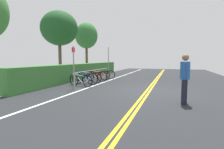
% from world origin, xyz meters
% --- Properties ---
extents(ground_plane, '(38.45, 11.07, 0.05)m').
position_xyz_m(ground_plane, '(0.00, 0.00, -0.03)').
color(ground_plane, '#232628').
extents(centre_line_yellow_inner, '(34.61, 0.10, 0.00)m').
position_xyz_m(centre_line_yellow_inner, '(0.00, -0.08, 0.00)').
color(centre_line_yellow_inner, gold).
rests_on(centre_line_yellow_inner, ground_plane).
extents(centre_line_yellow_outer, '(34.61, 0.10, 0.00)m').
position_xyz_m(centre_line_yellow_outer, '(0.00, 0.08, 0.00)').
color(centre_line_yellow_outer, gold).
rests_on(centre_line_yellow_outer, ground_plane).
extents(bike_lane_stripe_white, '(34.61, 0.12, 0.00)m').
position_xyz_m(bike_lane_stripe_white, '(0.00, 3.18, 0.00)').
color(bike_lane_stripe_white, white).
rests_on(bike_lane_stripe_white, ground_plane).
extents(bike_rack, '(4.98, 0.05, 0.81)m').
position_xyz_m(bike_rack, '(2.06, 3.89, 0.61)').
color(bike_rack, '#9EA0A5').
rests_on(bike_rack, ground_plane).
extents(bicycle_0, '(0.59, 1.70, 0.72)m').
position_xyz_m(bicycle_0, '(0.16, 3.85, 0.33)').
color(bicycle_0, black).
rests_on(bicycle_0, ground_plane).
extents(bicycle_1, '(0.46, 1.73, 0.75)m').
position_xyz_m(bicycle_1, '(0.88, 3.95, 0.35)').
color(bicycle_1, black).
rests_on(bicycle_1, ground_plane).
extents(bicycle_2, '(0.46, 1.70, 0.73)m').
position_xyz_m(bicycle_2, '(1.60, 3.98, 0.34)').
color(bicycle_2, black).
rests_on(bicycle_2, ground_plane).
extents(bicycle_3, '(0.46, 1.68, 0.74)m').
position_xyz_m(bicycle_3, '(2.52, 3.96, 0.35)').
color(bicycle_3, black).
rests_on(bicycle_3, ground_plane).
extents(bicycle_4, '(0.55, 1.64, 0.73)m').
position_xyz_m(bicycle_4, '(3.20, 4.02, 0.34)').
color(bicycle_4, black).
rests_on(bicycle_4, ground_plane).
extents(bicycle_5, '(0.64, 1.69, 0.70)m').
position_xyz_m(bicycle_5, '(4.07, 3.95, 0.33)').
color(bicycle_5, black).
rests_on(bicycle_5, ground_plane).
extents(pedestrian, '(0.48, 0.32, 1.72)m').
position_xyz_m(pedestrian, '(-2.27, -1.49, 0.99)').
color(pedestrian, '#1E1E2D').
rests_on(pedestrian, ground_plane).
extents(sign_post_near, '(0.36, 0.09, 2.18)m').
position_xyz_m(sign_post_near, '(-0.88, 3.66, 1.32)').
color(sign_post_near, gray).
rests_on(sign_post_near, ground_plane).
extents(sign_post_far, '(0.36, 0.06, 2.54)m').
position_xyz_m(sign_post_far, '(5.59, 4.10, 1.51)').
color(sign_post_far, gray).
rests_on(sign_post_far, ground_plane).
extents(hedge_backdrop, '(13.93, 0.83, 1.17)m').
position_xyz_m(hedge_backdrop, '(3.56, 5.62, 0.59)').
color(hedge_backdrop, '#387533').
rests_on(hedge_backdrop, ground_plane).
extents(tree_mid, '(2.87, 2.87, 5.28)m').
position_xyz_m(tree_mid, '(3.37, 7.40, 3.92)').
color(tree_mid, brown).
rests_on(tree_mid, ground_plane).
extents(tree_far_right, '(2.28, 2.28, 5.20)m').
position_xyz_m(tree_far_right, '(7.81, 7.28, 3.87)').
color(tree_far_right, brown).
rests_on(tree_far_right, ground_plane).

